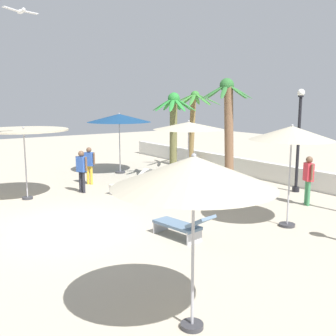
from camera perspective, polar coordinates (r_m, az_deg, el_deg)
ground_plane at (r=12.31m, az=-13.61°, el=-8.03°), size 56.00×56.00×0.00m
boundary_wall at (r=18.18m, az=17.04°, el=-1.08°), size 25.20×0.30×0.82m
patio_umbrella_0 at (r=14.35m, az=2.93°, el=5.87°), size 2.52×2.52×2.95m
patio_umbrella_1 at (r=6.19m, az=3.65°, el=-0.64°), size 2.58×2.58×2.90m
patio_umbrella_2 at (r=20.15m, az=-6.92°, el=6.98°), size 3.16×3.16×3.00m
patio_umbrella_4 at (r=15.61m, az=-19.73°, el=4.85°), size 3.19×3.19×2.71m
patio_umbrella_5 at (r=11.97m, az=17.08°, el=4.64°), size 2.41×2.41×3.00m
palm_tree_0 at (r=21.48m, az=3.58°, el=7.09°), size 2.69×2.68×4.10m
palm_tree_1 at (r=18.47m, az=0.80°, el=6.13°), size 2.12×2.12×3.98m
palm_tree_2 at (r=17.55m, az=8.49°, el=6.90°), size 2.20×2.20×4.57m
lamp_post_3 at (r=16.75m, az=17.96°, el=3.99°), size 0.29×0.29×4.07m
lounge_chair_0 at (r=16.25m, az=-5.12°, el=-2.00°), size 0.83×1.94×0.84m
lounge_chair_1 at (r=10.83m, az=2.13°, el=-8.01°), size 1.92×0.82×0.83m
guest_1 at (r=16.27m, az=-12.11°, el=0.08°), size 0.51×0.37×1.69m
guest_2 at (r=14.85m, az=19.22°, el=-1.03°), size 0.51×0.38×1.74m
guest_3 at (r=17.81m, az=-11.06°, el=0.83°), size 0.47×0.41×1.63m
seagull_0 at (r=12.59m, az=-20.06°, el=20.11°), size 0.41×1.02×0.14m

